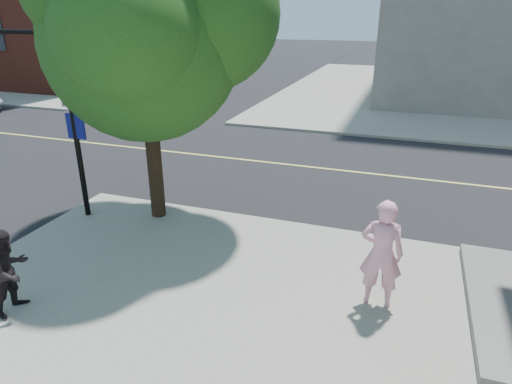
% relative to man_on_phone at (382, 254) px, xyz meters
% --- Properties ---
extents(ground, '(140.00, 140.00, 0.00)m').
position_rel_man_on_phone_xyz_m(ground, '(-6.87, 2.68, -1.11)').
color(ground, black).
rests_on(ground, ground).
extents(road_ew, '(140.00, 9.00, 0.01)m').
position_rel_man_on_phone_xyz_m(road_ew, '(-6.87, 7.18, -1.11)').
color(road_ew, black).
rests_on(road_ew, ground).
extents(sidewalk_nw, '(26.00, 25.00, 0.12)m').
position_rel_man_on_phone_xyz_m(sidewalk_nw, '(-29.87, 24.18, -1.05)').
color(sidewalk_nw, gray).
rests_on(sidewalk_nw, ground).
extents(man_on_phone, '(0.73, 0.49, 1.98)m').
position_rel_man_on_phone_xyz_m(man_on_phone, '(0.00, 0.00, 0.00)').
color(man_on_phone, pink).
rests_on(man_on_phone, sidewalk_se).
extents(pedestrian, '(0.58, 0.74, 1.52)m').
position_rel_man_on_phone_xyz_m(pedestrian, '(-5.87, -2.23, -0.23)').
color(pedestrian, black).
rests_on(pedestrian, sidewalk_se).
extents(street_tree, '(5.44, 4.95, 7.22)m').
position_rel_man_on_phone_xyz_m(street_tree, '(-5.44, 1.98, 3.67)').
color(street_tree, black).
rests_on(street_tree, sidewalk_se).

